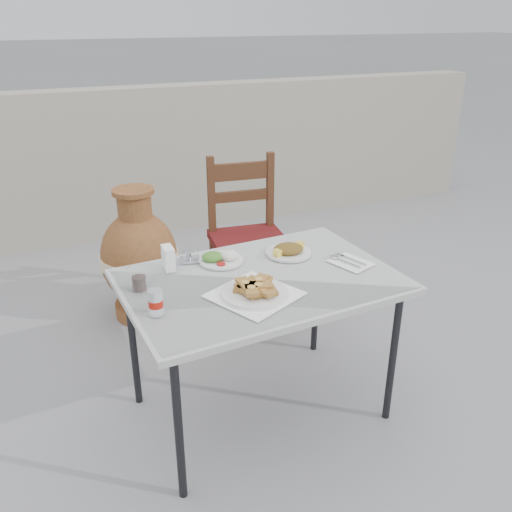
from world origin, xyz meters
name	(u,v)px	position (x,y,z in m)	size (l,w,h in m)	color
ground	(289,396)	(0.00, 0.00, 0.00)	(80.00, 80.00, 0.00)	slate
cafe_table	(260,288)	(-0.17, -0.03, 0.65)	(1.21, 0.87, 0.70)	black
pide_plate	(254,289)	(-0.25, -0.16, 0.73)	(0.41, 0.41, 0.06)	white
salad_rice_plate	(220,258)	(-0.27, 0.19, 0.72)	(0.20, 0.20, 0.05)	silver
salad_chopped_plate	(289,250)	(0.05, 0.15, 0.72)	(0.21, 0.21, 0.05)	silver
soda_can	(156,302)	(-0.64, -0.16, 0.75)	(0.06, 0.06, 0.10)	white
cola_glass	(139,280)	(-0.66, 0.07, 0.74)	(0.06, 0.06, 0.09)	white
napkin_holder	(168,258)	(-0.50, 0.21, 0.75)	(0.06, 0.09, 0.10)	white
condiment_caddy	(190,257)	(-0.40, 0.25, 0.72)	(0.10, 0.09, 0.06)	silver
cutlery_napkin	(348,261)	(0.26, -0.03, 0.70)	(0.19, 0.22, 0.01)	white
chair	(248,237)	(0.13, 0.87, 0.50)	(0.47, 0.47, 0.97)	#3B1C10
terracotta_urn	(140,259)	(-0.49, 1.08, 0.38)	(0.47, 0.47, 0.82)	brown
back_wall	(162,160)	(0.00, 2.50, 0.60)	(6.00, 0.25, 1.20)	gray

